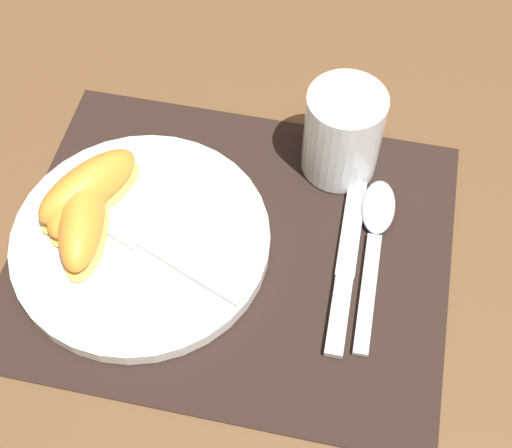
{
  "coord_description": "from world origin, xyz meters",
  "views": [
    {
      "loc": [
        0.1,
        -0.35,
        0.6
      ],
      "look_at": [
        0.02,
        0.02,
        0.02
      ],
      "focal_mm": 50.0,
      "sensor_mm": 36.0,
      "label": 1
    }
  ],
  "objects_px": {
    "fork": "(148,244)",
    "citrus_wedge_0": "(89,188)",
    "spoon": "(376,229)",
    "citrus_wedge_2": "(83,221)",
    "plate": "(141,240)",
    "juice_glass": "(342,137)",
    "knife": "(346,264)",
    "citrus_wedge_1": "(80,205)"
  },
  "relations": [
    {
      "from": "spoon",
      "to": "fork",
      "type": "bearing_deg",
      "value": -161.36
    },
    {
      "from": "citrus_wedge_0",
      "to": "citrus_wedge_2",
      "type": "distance_m",
      "value": 0.04
    },
    {
      "from": "spoon",
      "to": "citrus_wedge_2",
      "type": "height_order",
      "value": "citrus_wedge_2"
    },
    {
      "from": "spoon",
      "to": "plate",
      "type": "bearing_deg",
      "value": -164.35
    },
    {
      "from": "plate",
      "to": "citrus_wedge_2",
      "type": "xyz_separation_m",
      "value": [
        -0.05,
        -0.01,
        0.03
      ]
    },
    {
      "from": "citrus_wedge_0",
      "to": "citrus_wedge_1",
      "type": "xyz_separation_m",
      "value": [
        -0.0,
        -0.02,
        -0.0
      ]
    },
    {
      "from": "juice_glass",
      "to": "knife",
      "type": "bearing_deg",
      "value": -78.14
    },
    {
      "from": "citrus_wedge_0",
      "to": "citrus_wedge_2",
      "type": "relative_size",
      "value": 0.98
    },
    {
      "from": "knife",
      "to": "spoon",
      "type": "bearing_deg",
      "value": 62.91
    },
    {
      "from": "juice_glass",
      "to": "plate",
      "type": "bearing_deg",
      "value": -141.41
    },
    {
      "from": "knife",
      "to": "citrus_wedge_1",
      "type": "distance_m",
      "value": 0.26
    },
    {
      "from": "plate",
      "to": "citrus_wedge_0",
      "type": "distance_m",
      "value": 0.07
    },
    {
      "from": "plate",
      "to": "fork",
      "type": "bearing_deg",
      "value": -39.33
    },
    {
      "from": "knife",
      "to": "fork",
      "type": "distance_m",
      "value": 0.19
    },
    {
      "from": "juice_glass",
      "to": "citrus_wedge_0",
      "type": "distance_m",
      "value": 0.26
    },
    {
      "from": "citrus_wedge_0",
      "to": "citrus_wedge_2",
      "type": "bearing_deg",
      "value": -79.66
    },
    {
      "from": "plate",
      "to": "citrus_wedge_0",
      "type": "height_order",
      "value": "citrus_wedge_0"
    },
    {
      "from": "juice_glass",
      "to": "citrus_wedge_0",
      "type": "bearing_deg",
      "value": -155.04
    },
    {
      "from": "fork",
      "to": "juice_glass",
      "type": "bearing_deg",
      "value": 42.21
    },
    {
      "from": "juice_glass",
      "to": "citrus_wedge_0",
      "type": "relative_size",
      "value": 0.81
    },
    {
      "from": "spoon",
      "to": "citrus_wedge_2",
      "type": "relative_size",
      "value": 1.55
    },
    {
      "from": "knife",
      "to": "citrus_wedge_1",
      "type": "bearing_deg",
      "value": -178.72
    },
    {
      "from": "citrus_wedge_0",
      "to": "knife",
      "type": "bearing_deg",
      "value": -2.87
    },
    {
      "from": "citrus_wedge_1",
      "to": "fork",
      "type": "bearing_deg",
      "value": -15.94
    },
    {
      "from": "fork",
      "to": "citrus_wedge_0",
      "type": "bearing_deg",
      "value": 150.49
    },
    {
      "from": "plate",
      "to": "citrus_wedge_2",
      "type": "height_order",
      "value": "citrus_wedge_2"
    },
    {
      "from": "knife",
      "to": "fork",
      "type": "xyz_separation_m",
      "value": [
        -0.19,
        -0.03,
        0.02
      ]
    },
    {
      "from": "citrus_wedge_2",
      "to": "knife",
      "type": "bearing_deg",
      "value": 5.21
    },
    {
      "from": "knife",
      "to": "spoon",
      "type": "relative_size",
      "value": 1.05
    },
    {
      "from": "juice_glass",
      "to": "citrus_wedge_1",
      "type": "relative_size",
      "value": 0.95
    },
    {
      "from": "plate",
      "to": "spoon",
      "type": "distance_m",
      "value": 0.23
    },
    {
      "from": "spoon",
      "to": "knife",
      "type": "bearing_deg",
      "value": -117.09
    },
    {
      "from": "plate",
      "to": "knife",
      "type": "bearing_deg",
      "value": 5.04
    },
    {
      "from": "citrus_wedge_2",
      "to": "fork",
      "type": "bearing_deg",
      "value": -3.26
    },
    {
      "from": "juice_glass",
      "to": "citrus_wedge_0",
      "type": "height_order",
      "value": "juice_glass"
    },
    {
      "from": "citrus_wedge_1",
      "to": "citrus_wedge_2",
      "type": "relative_size",
      "value": 0.84
    },
    {
      "from": "juice_glass",
      "to": "citrus_wedge_1",
      "type": "distance_m",
      "value": 0.27
    },
    {
      "from": "spoon",
      "to": "fork",
      "type": "xyz_separation_m",
      "value": [
        -0.21,
        -0.07,
        0.01
      ]
    },
    {
      "from": "plate",
      "to": "citrus_wedge_1",
      "type": "relative_size",
      "value": 2.41
    },
    {
      "from": "plate",
      "to": "knife",
      "type": "distance_m",
      "value": 0.2
    },
    {
      "from": "citrus_wedge_0",
      "to": "spoon",
      "type": "bearing_deg",
      "value": 6.45
    },
    {
      "from": "spoon",
      "to": "citrus_wedge_0",
      "type": "relative_size",
      "value": 1.58
    }
  ]
}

